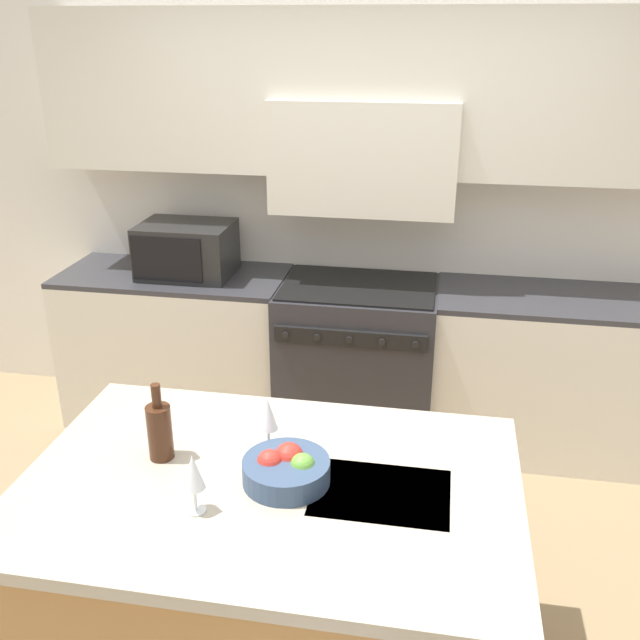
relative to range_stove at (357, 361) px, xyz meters
The scene contains 10 objects.
ground_plane 1.66m from the range_stove, 90.00° to the right, with size 10.00×10.00×0.00m, color #997F5B.
back_cabinetry 1.16m from the range_stove, 90.00° to the left, with size 10.00×0.46×2.70m.
back_counter 0.02m from the range_stove, 90.00° to the left, with size 3.57×0.62×0.94m.
range_stove is the anchor object (origin of this frame).
microwave 1.19m from the range_stove, behind, with size 0.53×0.40×0.31m.
kitchen_island 1.87m from the range_stove, 91.76° to the right, with size 1.64×1.10×0.93m.
wine_bottle 1.94m from the range_stove, 104.20° to the right, with size 0.09×0.09×0.28m.
wine_glass_near 2.16m from the range_stove, 96.64° to the right, with size 0.07×0.07×0.20m.
wine_glass_far 1.79m from the range_stove, 93.44° to the right, with size 0.07×0.07×0.20m.
fruit_bowl 1.92m from the range_stove, 90.01° to the right, with size 0.29×0.29×0.12m.
Camera 1 is at (0.45, -2.18, 2.32)m, focal length 40.00 mm.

